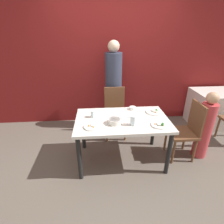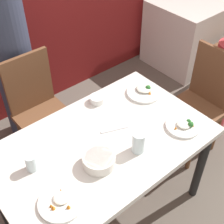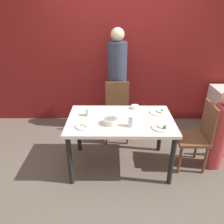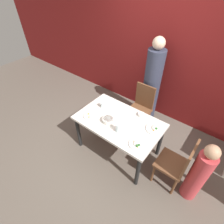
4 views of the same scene
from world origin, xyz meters
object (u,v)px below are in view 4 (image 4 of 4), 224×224
object	(u,v)px
bowl_curry	(108,120)
glass_water_tall	(118,128)
person_adult	(151,86)
person_child	(198,174)
chair_adult_spot	(141,107)
chair_child_spot	(177,163)
plate_rice_adult	(137,144)

from	to	relation	value
bowl_curry	glass_water_tall	bearing A→B (deg)	-14.78
person_adult	person_child	world-z (taller)	person_adult
person_child	bowl_curry	world-z (taller)	person_child
chair_adult_spot	glass_water_tall	distance (m)	0.99
chair_child_spot	plate_rice_adult	world-z (taller)	chair_child_spot
chair_child_spot	person_child	distance (m)	0.28
chair_child_spot	person_adult	bearing A→B (deg)	-136.06
chair_child_spot	bowl_curry	xyz separation A→B (m)	(-1.13, -0.12, 0.26)
bowl_curry	glass_water_tall	world-z (taller)	glass_water_tall
chair_child_spot	glass_water_tall	world-z (taller)	chair_child_spot
person_adult	glass_water_tall	size ratio (longest dim) A/B	12.76
chair_adult_spot	person_adult	bearing A→B (deg)	90.00
chair_child_spot	glass_water_tall	xyz separation A→B (m)	(-0.89, -0.19, 0.29)
person_child	bowl_curry	xyz separation A→B (m)	(-1.41, -0.12, 0.24)
chair_adult_spot	plate_rice_adult	bearing A→B (deg)	-63.05
chair_adult_spot	chair_child_spot	size ratio (longest dim) A/B	1.00
chair_child_spot	person_child	world-z (taller)	person_child
person_child	glass_water_tall	distance (m)	1.21
chair_adult_spot	plate_rice_adult	world-z (taller)	chair_adult_spot
chair_child_spot	chair_adult_spot	bearing A→B (deg)	-125.86
chair_adult_spot	person_adult	world-z (taller)	person_adult
chair_adult_spot	glass_water_tall	xyz separation A→B (m)	(0.15, -0.94, 0.29)
plate_rice_adult	person_child	bearing A→B (deg)	15.97
bowl_curry	plate_rice_adult	bearing A→B (deg)	-10.59
person_adult	bowl_curry	size ratio (longest dim) A/B	9.28
bowl_curry	chair_child_spot	bearing A→B (deg)	6.26
person_adult	bowl_curry	bearing A→B (deg)	-94.28
person_adult	plate_rice_adult	bearing A→B (deg)	-69.10
person_adult	person_child	xyz separation A→B (m)	(1.32, -1.08, -0.29)
person_adult	glass_water_tall	distance (m)	1.27
chair_adult_spot	glass_water_tall	size ratio (longest dim) A/B	6.89
chair_adult_spot	glass_water_tall	world-z (taller)	chair_adult_spot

